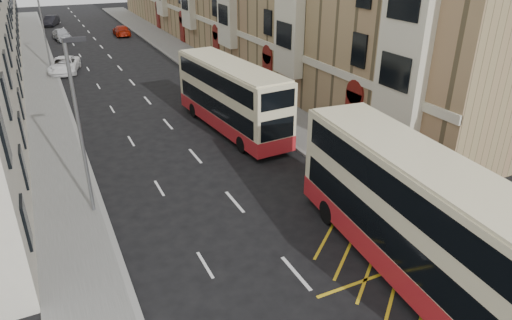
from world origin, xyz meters
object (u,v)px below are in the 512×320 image
double_decker_front (412,214)px  car_red (122,31)px  car_dark (51,21)px  double_decker_rear (231,97)px  pedestrian_far (386,180)px  car_silver (62,34)px  pedestrian_mid (446,189)px  street_lamp_near (79,120)px  street_lamp_far (43,23)px  white_van (64,65)px

double_decker_front → car_red: 56.12m
car_dark → double_decker_rear: bearing=-64.2°
pedestrian_far → car_silver: bearing=-50.2°
pedestrian_mid → pedestrian_far: bearing=133.0°
double_decker_front → double_decker_rear: (-0.32, 16.55, -0.14)m
double_decker_front → car_dark: double_decker_front is taller
street_lamp_near → car_silver: (2.38, 46.47, -3.85)m
double_decker_front → car_red: double_decker_front is taller
double_decker_front → double_decker_rear: double_decker_front is taller
car_silver → car_red: bearing=-5.8°
street_lamp_near → double_decker_rear: size_ratio=0.68×
street_lamp_near → pedestrian_far: size_ratio=4.16×
car_silver → car_red: car_silver is taller
street_lamp_near → car_silver: size_ratio=1.74×
double_decker_front → street_lamp_far: bearing=110.0°
street_lamp_near → car_red: size_ratio=1.65×
double_decker_front → white_van: (-9.18, 37.97, -1.72)m
pedestrian_mid → white_van: size_ratio=0.34×
street_lamp_far → white_van: 4.34m
pedestrian_mid → street_lamp_far: bearing=110.2°
pedestrian_mid → car_silver: size_ratio=0.40×
street_lamp_far → pedestrian_far: bearing=-69.4°
car_silver → car_dark: size_ratio=1.01×
car_silver → car_dark: car_silver is taller
street_lamp_near → pedestrian_far: street_lamp_near is taller
street_lamp_near → car_dark: (1.90, 60.24, -3.88)m
car_dark → white_van: bearing=-74.2°
street_lamp_far → pedestrian_mid: size_ratio=4.33×
street_lamp_far → white_van: bearing=-53.3°
pedestrian_mid → car_dark: 68.45m
street_lamp_near → car_red: street_lamp_near is taller
pedestrian_far → white_van: 35.54m
street_lamp_far → car_red: (10.14, 16.57, -3.93)m
double_decker_front → car_red: bearing=95.5°
car_dark → car_silver: bearing=-70.9°
double_decker_rear → white_van: (-8.85, 21.42, -1.59)m
pedestrian_mid → pedestrian_far: 2.74m
pedestrian_far → car_red: bearing=-58.6°
street_lamp_near → white_van: 28.74m
car_silver → car_dark: (-0.48, 13.78, -0.03)m
pedestrian_far → car_dark: 66.20m
pedestrian_far → white_van: pedestrian_far is taller
street_lamp_far → double_decker_front: size_ratio=0.65×
double_decker_front → car_silver: 56.57m
street_lamp_near → pedestrian_far: bearing=-20.8°
double_decker_rear → car_dark: (-8.10, 53.21, -1.59)m
street_lamp_far → car_red: bearing=58.5°
pedestrian_far → double_decker_rear: bearing=-47.3°
pedestrian_far → car_red: size_ratio=0.40×
pedestrian_far → car_dark: (-11.26, 65.23, -0.36)m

